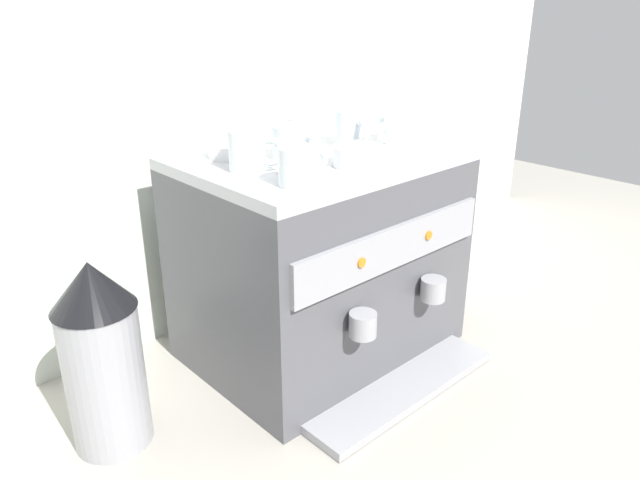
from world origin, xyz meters
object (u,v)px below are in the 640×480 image
(ceramic_cup_5, at_px, (249,151))
(milk_pitcher, at_px, (432,279))
(espresso_machine, at_px, (321,257))
(ceramic_bowl_0, at_px, (232,150))
(ceramic_cup_3, at_px, (293,143))
(ceramic_cup_4, at_px, (302,132))
(ceramic_cup_1, at_px, (300,166))
(ceramic_bowl_1, at_px, (359,156))
(coffee_grinder, at_px, (102,355))
(ceramic_cup_0, at_px, (352,128))
(ceramic_cup_2, at_px, (394,129))

(ceramic_cup_5, xyz_separation_m, milk_pitcher, (0.61, -0.02, -0.47))
(espresso_machine, distance_m, ceramic_bowl_0, 0.33)
(ceramic_cup_3, xyz_separation_m, ceramic_cup_4, (0.10, 0.08, -0.00))
(ceramic_cup_1, relative_size, ceramic_bowl_1, 1.05)
(ceramic_bowl_1, xyz_separation_m, milk_pitcher, (0.42, 0.10, -0.45))
(espresso_machine, height_order, coffee_grinder, espresso_machine)
(ceramic_bowl_0, height_order, coffee_grinder, ceramic_bowl_0)
(ceramic_cup_0, relative_size, ceramic_cup_4, 1.20)
(ceramic_cup_2, height_order, ceramic_bowl_1, ceramic_cup_2)
(ceramic_cup_4, xyz_separation_m, ceramic_bowl_0, (-0.18, 0.02, -0.02))
(ceramic_cup_2, height_order, ceramic_cup_3, ceramic_cup_3)
(espresso_machine, bearing_deg, ceramic_bowl_0, 146.89)
(ceramic_cup_0, height_order, ceramic_cup_4, ceramic_cup_0)
(ceramic_cup_3, distance_m, milk_pitcher, 0.67)
(ceramic_cup_0, xyz_separation_m, coffee_grinder, (-0.63, 0.02, -0.34))
(coffee_grinder, bearing_deg, ceramic_cup_4, 5.97)
(espresso_machine, distance_m, ceramic_bowl_1, 0.30)
(ceramic_cup_3, distance_m, ceramic_cup_4, 0.13)
(ceramic_cup_4, xyz_separation_m, ceramic_bowl_1, (-0.03, -0.21, -0.01))
(espresso_machine, xyz_separation_m, ceramic_bowl_0, (-0.16, 0.11, 0.26))
(ceramic_cup_5, bearing_deg, milk_pitcher, -2.06)
(ceramic_cup_2, xyz_separation_m, ceramic_bowl_1, (-0.21, -0.09, -0.01))
(ceramic_bowl_0, relative_size, milk_pitcher, 0.83)
(ceramic_cup_5, relative_size, coffee_grinder, 0.26)
(ceramic_cup_3, bearing_deg, ceramic_cup_2, -7.56)
(ceramic_cup_1, bearing_deg, ceramic_cup_0, 27.83)
(ceramic_cup_1, bearing_deg, milk_pitcher, 11.15)
(ceramic_cup_3, distance_m, coffee_grinder, 0.56)
(ceramic_cup_2, distance_m, milk_pitcher, 0.51)
(ceramic_cup_4, relative_size, ceramic_bowl_1, 0.92)
(ceramic_bowl_0, height_order, milk_pitcher, ceramic_bowl_0)
(ceramic_cup_3, height_order, ceramic_bowl_1, ceramic_cup_3)
(ceramic_cup_3, bearing_deg, ceramic_bowl_1, -62.61)
(espresso_machine, xyz_separation_m, ceramic_cup_3, (-0.08, 0.00, 0.28))
(ceramic_bowl_0, relative_size, ceramic_bowl_1, 0.96)
(ceramic_cup_2, relative_size, ceramic_cup_5, 1.13)
(ceramic_cup_0, bearing_deg, espresso_machine, -177.35)
(ceramic_cup_2, distance_m, coffee_grinder, 0.80)
(espresso_machine, bearing_deg, ceramic_bowl_1, -96.02)
(milk_pitcher, bearing_deg, ceramic_cup_1, -168.85)
(coffee_grinder, bearing_deg, espresso_machine, -2.95)
(ceramic_cup_3, bearing_deg, ceramic_cup_1, -126.30)
(coffee_grinder, bearing_deg, ceramic_bowl_0, 11.94)
(ceramic_cup_2, height_order, ceramic_cup_4, ceramic_cup_4)
(ceramic_cup_4, bearing_deg, ceramic_cup_1, -131.59)
(ceramic_bowl_1, distance_m, coffee_grinder, 0.63)
(ceramic_bowl_1, bearing_deg, milk_pitcher, 12.95)
(ceramic_cup_4, relative_size, ceramic_bowl_0, 0.95)
(ceramic_cup_2, bearing_deg, ceramic_cup_3, 172.44)
(espresso_machine, bearing_deg, ceramic_cup_3, 178.82)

